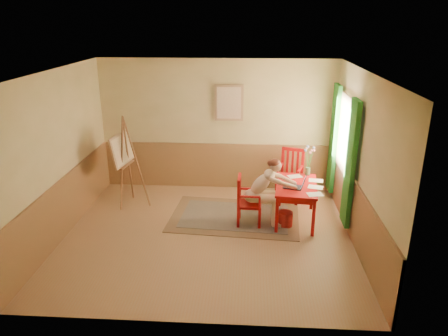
# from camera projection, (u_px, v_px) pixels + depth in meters

# --- Properties ---
(room) EXTENTS (5.04, 4.54, 2.84)m
(room) POSITION_uv_depth(u_px,v_px,m) (207.00, 159.00, 6.89)
(room) COLOR #A37B57
(room) RESTS_ON ground
(wainscot) EXTENTS (5.00, 4.50, 1.00)m
(wainscot) POSITION_uv_depth(u_px,v_px,m) (212.00, 191.00, 7.94)
(wainscot) COLOR #9A6E46
(wainscot) RESTS_ON room
(window) EXTENTS (0.12, 2.01, 2.20)m
(window) POSITION_uv_depth(u_px,v_px,m) (343.00, 145.00, 7.80)
(window) COLOR white
(window) RESTS_ON room
(wall_portrait) EXTENTS (0.60, 0.05, 0.76)m
(wall_portrait) POSITION_uv_depth(u_px,v_px,m) (229.00, 103.00, 8.77)
(wall_portrait) COLOR tan
(wall_portrait) RESTS_ON room
(rug) EXTENTS (2.51, 1.77, 0.02)m
(rug) POSITION_uv_depth(u_px,v_px,m) (235.00, 216.00, 8.03)
(rug) COLOR #8C7251
(rug) RESTS_ON room
(table) EXTENTS (0.85, 1.27, 0.72)m
(table) POSITION_uv_depth(u_px,v_px,m) (296.00, 189.00, 7.68)
(table) COLOR #AF0C0C
(table) RESTS_ON room
(chair_left) EXTENTS (0.44, 0.42, 0.93)m
(chair_left) POSITION_uv_depth(u_px,v_px,m) (247.00, 201.00, 7.60)
(chair_left) COLOR #AF0C0C
(chair_left) RESTS_ON room
(chair_back) EXTENTS (0.60, 0.61, 1.07)m
(chair_back) POSITION_uv_depth(u_px,v_px,m) (290.00, 175.00, 8.64)
(chair_back) COLOR #AF0C0C
(chair_back) RESTS_ON room
(figure) EXTENTS (0.94, 0.41, 1.27)m
(figure) POSITION_uv_depth(u_px,v_px,m) (265.00, 189.00, 7.51)
(figure) COLOR beige
(figure) RESTS_ON room
(laptop) EXTENTS (0.44, 0.33, 0.23)m
(laptop) POSITION_uv_depth(u_px,v_px,m) (296.00, 185.00, 7.49)
(laptop) COLOR #1E2338
(laptop) RESTS_ON table
(papers) EXTENTS (0.67, 1.10, 0.00)m
(papers) POSITION_uv_depth(u_px,v_px,m) (310.00, 184.00, 7.65)
(papers) COLOR white
(papers) RESTS_ON table
(vase) EXTENTS (0.24, 0.28, 0.57)m
(vase) POSITION_uv_depth(u_px,v_px,m) (309.00, 162.00, 8.05)
(vase) COLOR #3F724C
(vase) RESTS_ON table
(wastebasket) EXTENTS (0.26, 0.26, 0.28)m
(wastebasket) POSITION_uv_depth(u_px,v_px,m) (285.00, 219.00, 7.63)
(wastebasket) COLOR red
(wastebasket) RESTS_ON room
(easel) EXTENTS (0.66, 0.82, 1.83)m
(easel) POSITION_uv_depth(u_px,v_px,m) (124.00, 153.00, 8.23)
(easel) COLOR #94603B
(easel) RESTS_ON room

